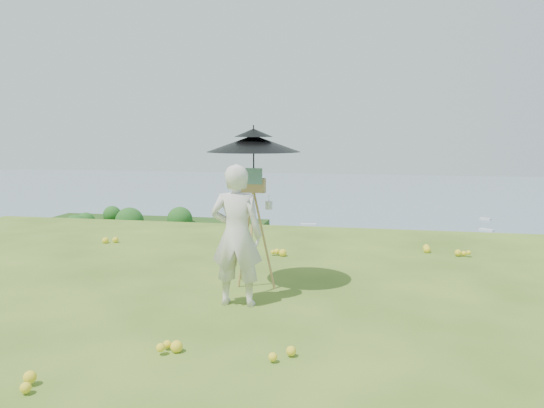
# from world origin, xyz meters

# --- Properties ---
(ground) EXTENTS (14.00, 14.00, 0.00)m
(ground) POSITION_xyz_m (0.00, 0.00, 0.00)
(ground) COLOR #42631C
(ground) RESTS_ON ground
(shoreline_tier) EXTENTS (170.00, 28.00, 8.00)m
(shoreline_tier) POSITION_xyz_m (0.00, 75.00, -36.00)
(shoreline_tier) COLOR gray
(shoreline_tier) RESTS_ON bay_water
(bay_water) EXTENTS (700.00, 700.00, 0.00)m
(bay_water) POSITION_xyz_m (0.00, 240.00, -34.00)
(bay_water) COLOR slate
(bay_water) RESTS_ON ground
(peninsula) EXTENTS (90.00, 60.00, 12.00)m
(peninsula) POSITION_xyz_m (-75.00, 155.00, -29.00)
(peninsula) COLOR #1C3D10
(peninsula) RESTS_ON bay_water
(slope_trees) EXTENTS (110.00, 50.00, 6.00)m
(slope_trees) POSITION_xyz_m (0.00, 35.00, -15.00)
(slope_trees) COLOR #185019
(slope_trees) RESTS_ON forest_slope
(harbor_town) EXTENTS (110.00, 22.00, 5.00)m
(harbor_town) POSITION_xyz_m (0.00, 75.00, -29.50)
(harbor_town) COLOR silver
(harbor_town) RESTS_ON shoreline_tier
(moored_boats) EXTENTS (140.00, 140.00, 0.70)m
(moored_boats) POSITION_xyz_m (-12.50, 161.00, -33.65)
(moored_boats) COLOR silver
(moored_boats) RESTS_ON bay_water
(wildflowers) EXTENTS (10.00, 10.50, 0.12)m
(wildflowers) POSITION_xyz_m (0.00, 0.25, 0.06)
(wildflowers) COLOR yellow
(wildflowers) RESTS_ON ground
(painter) EXTENTS (0.66, 0.45, 1.78)m
(painter) POSITION_xyz_m (0.78, 1.24, 0.89)
(painter) COLOR silver
(painter) RESTS_ON ground
(field_easel) EXTENTS (0.68, 0.68, 1.69)m
(field_easel) POSITION_xyz_m (0.85, 1.85, 0.85)
(field_easel) COLOR #AB8647
(field_easel) RESTS_ON ground
(sun_umbrella) EXTENTS (1.30, 1.30, 0.87)m
(sun_umbrella) POSITION_xyz_m (0.85, 1.88, 1.82)
(sun_umbrella) COLOR black
(sun_umbrella) RESTS_ON field_easel
(painter_cap) EXTENTS (0.19, 0.22, 0.10)m
(painter_cap) POSITION_xyz_m (0.78, 1.24, 1.73)
(painter_cap) COLOR #D67583
(painter_cap) RESTS_ON painter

